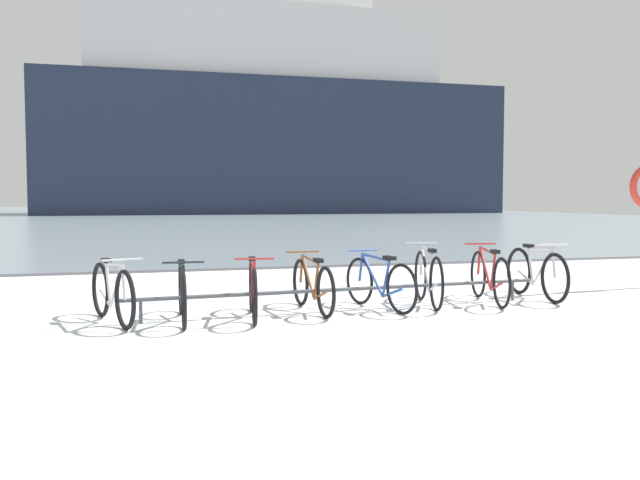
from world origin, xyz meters
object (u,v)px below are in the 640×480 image
Objects in this scene: bicycle_7 at (536,273)px; ferry_ship at (270,116)px; bicycle_1 at (182,293)px; bicycle_4 at (379,283)px; bicycle_5 at (428,278)px; bicycle_2 at (253,290)px; bicycle_3 at (312,285)px; bicycle_6 at (489,276)px; bicycle_0 at (112,293)px.

bicycle_7 is 58.78m from ferry_ship.
bicycle_1 is 1.08× the size of bicycle_4.
bicycle_2 is at bearing -171.73° from bicycle_5.
bicycle_6 is (2.58, 0.05, 0.03)m from bicycle_3.
bicycle_0 is 0.94× the size of bicycle_6.
bicycle_6 reaches higher than bicycle_1.
bicycle_6 is at bearing -98.88° from ferry_ship.
bicycle_6 is 0.87m from bicycle_7.
bicycle_6 reaches higher than bicycle_4.
bicycle_2 reaches higher than bicycle_3.
bicycle_0 is 0.94× the size of bicycle_1.
bicycle_4 is at bearing -176.47° from bicycle_6.
bicycle_2 is at bearing -160.74° from bicycle_3.
bicycle_5 is (1.66, 0.07, 0.04)m from bicycle_3.
bicycle_4 is (0.90, -0.06, 0.01)m from bicycle_3.
bicycle_5 is (3.33, 0.34, 0.03)m from bicycle_1.
bicycle_2 is 0.88m from bicycle_3.
bicycle_7 is 0.04× the size of ferry_ship.
bicycle_1 is 2.58m from bicycle_4.
bicycle_3 is at bearing -177.51° from bicycle_5.
bicycle_3 is at bearing 176.31° from bicycle_4.
ferry_ship is (11.59, 57.69, 9.14)m from bicycle_3.
bicycle_5 is 0.92m from bicycle_6.
bicycle_1 is 1.03× the size of bicycle_5.
bicycle_6 is at bearing 3.53° from bicycle_4.
bicycle_0 is at bearing -177.15° from bicycle_5.
bicycle_7 is (0.85, 0.15, 0.01)m from bicycle_6.
bicycle_2 is 3.42m from bicycle_6.
bicycle_3 is 0.04× the size of ferry_ship.
bicycle_3 is at bearing -101.36° from ferry_ship.
bicycle_0 is at bearing -103.66° from ferry_ship.
bicycle_6 is at bearing -169.95° from bicycle_7.
bicycle_0 is 5.90m from bicycle_7.
bicycle_6 is 0.04× the size of ferry_ship.
bicycle_0 reaches higher than bicycle_4.
bicycle_3 is 2.58m from bicycle_6.
bicycle_7 is (1.77, 0.12, -0.01)m from bicycle_5.
bicycle_2 is 1.04× the size of bicycle_4.
bicycle_6 is (0.92, -0.03, -0.01)m from bicycle_5.
bicycle_4 is at bearing 4.55° from bicycle_1.
ferry_ship is at bearing 80.23° from bicycle_5.
bicycle_5 is at bearing 178.33° from bicycle_6.
bicycle_5 is at bearing -175.99° from bicycle_7.
ferry_ship reaches higher than bicycle_1.
bicycle_1 is at bearing -171.06° from bicycle_3.
bicycle_3 is at bearing -178.99° from bicycle_6.
bicycle_1 is at bearing -175.45° from bicycle_4.
bicycle_3 is 0.99× the size of bicycle_6.
bicycle_7 is at bearing 4.01° from bicycle_5.
bicycle_2 is 2.51m from bicycle_5.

